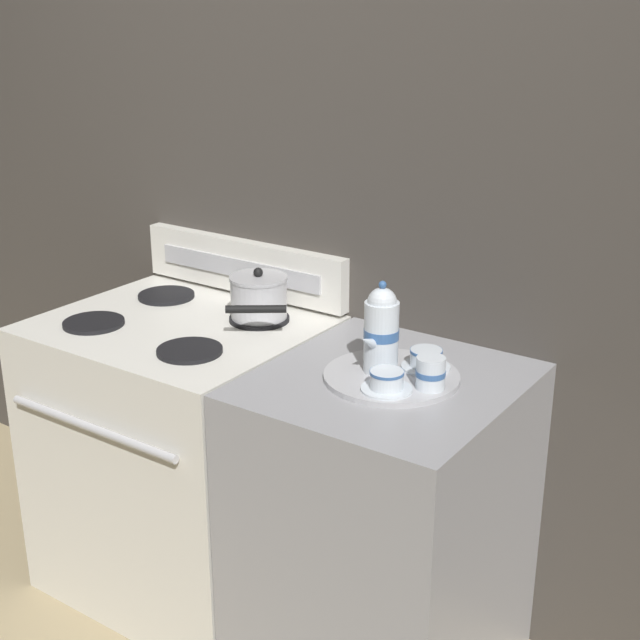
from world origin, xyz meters
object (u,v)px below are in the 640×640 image
(saucepan, at_px, (259,297))
(stove, at_px, (185,455))
(teapot, at_px, (381,330))
(teacup_right, at_px, (387,381))
(creamer_jug, at_px, (431,373))
(serving_tray, at_px, (391,376))
(teacup_left, at_px, (426,359))

(saucepan, bearing_deg, stove, -142.07)
(teapot, distance_m, teacup_right, 0.15)
(saucepan, xyz_separation_m, creamer_jug, (0.65, -0.16, -0.02))
(teacup_right, bearing_deg, serving_tray, 113.06)
(stove, height_order, teacup_right, teacup_right)
(serving_tray, xyz_separation_m, teapot, (-0.03, 0.00, 0.12))
(serving_tray, bearing_deg, creamer_jug, -9.53)
(stove, distance_m, teacup_right, 0.90)
(stove, height_order, teapot, teapot)
(saucepan, height_order, creamer_jug, saucepan)
(teacup_left, bearing_deg, teapot, -136.33)
(saucepan, relative_size, teacup_left, 2.21)
(serving_tray, distance_m, creamer_jug, 0.13)
(teapot, distance_m, creamer_jug, 0.17)
(serving_tray, relative_size, creamer_jug, 4.32)
(stove, bearing_deg, teapot, 0.66)
(saucepan, relative_size, teapot, 1.17)
(stove, xyz_separation_m, serving_tray, (0.72, 0.01, 0.45))
(serving_tray, height_order, teapot, teapot)
(teacup_left, relative_size, creamer_jug, 1.58)
(saucepan, bearing_deg, serving_tray, -14.85)
(saucepan, xyz_separation_m, teapot, (0.50, -0.14, 0.05))
(serving_tray, xyz_separation_m, teacup_left, (0.05, 0.08, 0.03))
(saucepan, bearing_deg, creamer_jug, -13.90)
(teacup_left, bearing_deg, stove, -173.39)
(teacup_right, xyz_separation_m, creamer_jug, (0.08, 0.07, 0.01))
(teapot, relative_size, teacup_right, 1.90)
(saucepan, relative_size, serving_tray, 0.81)
(serving_tray, distance_m, teacup_right, 0.10)
(stove, bearing_deg, teacup_right, -6.26)
(saucepan, height_order, teapot, teapot)
(serving_tray, distance_m, teapot, 0.12)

